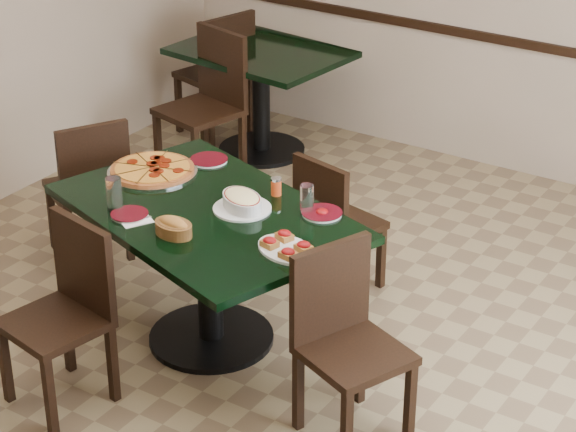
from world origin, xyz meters
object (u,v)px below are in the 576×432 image
Objects in this scene: main_table at (208,243)px; chair_far at (332,219)px; back_chair_near at (210,96)px; bruschetta_platter at (286,246)px; back_chair_left at (221,68)px; chair_left at (91,183)px; chair_right at (344,333)px; lasagna_casserole at (242,201)px; bread_basket at (173,227)px; chair_near at (68,304)px; pepperoni_pizza at (152,170)px; back_table at (261,81)px.

main_table is 0.81m from chair_far.
bruschetta_platter is (1.78, -1.80, 0.22)m from back_chair_near.
chair_far is 0.82× the size of back_chair_near.
bruschetta_platter reaches higher than main_table.
chair_left is at bearing 28.95° from back_chair_left.
lasagna_casserole is (-0.78, 0.33, 0.30)m from chair_right.
chair_far is 0.76m from lasagna_casserole.
bread_basket is (-0.89, -0.05, 0.29)m from chair_right.
back_chair_left is at bearing 124.65° from chair_near.
chair_near is 1.89× the size of pepperoni_pizza.
chair_right is 2.37× the size of bruschetta_platter.
back_chair_near is at bearing 116.39° from pepperoni_pizza.
chair_left reaches higher than back_table.
chair_far is (1.40, -1.38, -0.08)m from back_table.
chair_near reaches higher than main_table.
lasagna_casserole is (1.69, -2.14, 0.28)m from back_chair_left.
chair_right is (1.19, 0.48, 0.00)m from chair_near.
back_chair_left is at bearing 156.31° from lasagna_casserole.
back_chair_left is 2.47× the size of bruschetta_platter.
pepperoni_pizza is at bearing 49.86° from chair_far.
lasagna_casserole is 1.42× the size of bread_basket.
lasagna_casserole is at bearing 79.93° from bread_basket.
bread_basket is (0.52, -0.48, 0.02)m from pepperoni_pizza.
chair_right reaches higher than chair_near.
back_chair_near reaches higher than pepperoni_pizza.
chair_near is 3.22m from back_chair_left.
back_table is at bearing 92.59° from back_chair_left.
back_table is 5.53× the size of bread_basket.
main_table is at bearing 80.67° from chair_near.
pepperoni_pizza is at bearing -160.81° from lasagna_casserole.
chair_near reaches higher than back_table.
back_table is 1.36× the size of chair_left.
back_chair_near is 2.10× the size of pepperoni_pizza.
lasagna_casserole reaches higher than bruschetta_platter.
chair_far is at bearing 89.13° from main_table.
chair_near is at bearing -54.67° from back_chair_near.
back_table is at bearing -148.31° from chair_left.
chair_near is 0.96× the size of back_chair_left.
lasagna_casserole is at bearing 53.25° from back_chair_left.
pepperoni_pizza is at bearing -177.17° from bruschetta_platter.
pepperoni_pizza is (0.58, -0.14, 0.28)m from chair_left.
pepperoni_pizza reaches higher than main_table.
back_chair_left is at bearing -26.34° from chair_far.
chair_far is 0.91× the size of chair_near.
lasagna_casserole is at bearing -51.93° from back_table.
chair_left is 2.86× the size of lasagna_casserole.
chair_far is 1.72× the size of pepperoni_pizza.
bread_basket is 0.58× the size of bruschetta_platter.
chair_right reaches higher than chair_left.
bread_basket is (1.58, -2.53, 0.27)m from back_chair_left.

